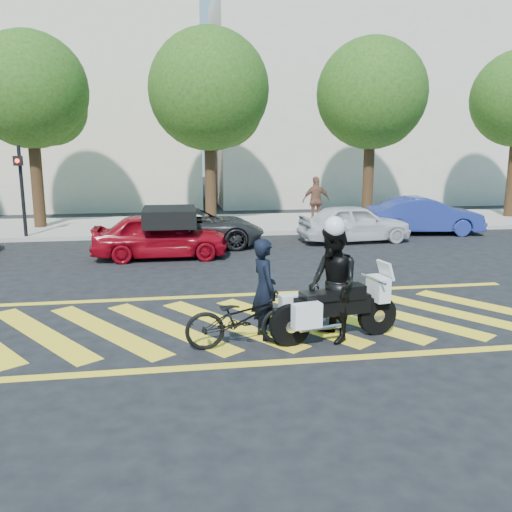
{
  "coord_description": "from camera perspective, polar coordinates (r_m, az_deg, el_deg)",
  "views": [
    {
      "loc": [
        -1.61,
        -9.46,
        3.26
      ],
      "look_at": [
        0.06,
        1.01,
        1.05
      ],
      "focal_mm": 38.0,
      "sensor_mm": 36.0,
      "label": 1
    }
  ],
  "objects": [
    {
      "name": "ground",
      "position": [
        10.14,
        0.55,
        -6.99
      ],
      "size": [
        90.0,
        90.0,
        0.0
      ],
      "primitive_type": "plane",
      "color": "black",
      "rests_on": "ground"
    },
    {
      "name": "sidewalk",
      "position": [
        21.76,
        -4.74,
        3.32
      ],
      "size": [
        60.0,
        5.0,
        0.15
      ],
      "primitive_type": "cube",
      "color": "#9E998E",
      "rests_on": "ground"
    },
    {
      "name": "crosswalk",
      "position": [
        10.13,
        0.33,
        -6.98
      ],
      "size": [
        12.33,
        4.0,
        0.01
      ],
      "color": "yellow",
      "rests_on": "ground"
    },
    {
      "name": "building_left",
      "position": [
        31.18,
        -21.57,
        14.18
      ],
      "size": [
        16.0,
        8.0,
        10.0
      ],
      "primitive_type": "cube",
      "color": "beige",
      "rests_on": "ground"
    },
    {
      "name": "building_right",
      "position": [
        32.34,
        10.5,
        15.56
      ],
      "size": [
        16.0,
        8.0,
        11.0
      ],
      "primitive_type": "cube",
      "color": "beige",
      "rests_on": "ground"
    },
    {
      "name": "tree_left",
      "position": [
        22.12,
        -22.32,
        15.42
      ],
      "size": [
        4.2,
        4.2,
        7.26
      ],
      "color": "black",
      "rests_on": "ground"
    },
    {
      "name": "tree_center",
      "position": [
        21.68,
        -4.63,
        16.6
      ],
      "size": [
        4.6,
        4.6,
        7.56
      ],
      "color": "black",
      "rests_on": "ground"
    },
    {
      "name": "tree_right",
      "position": [
        23.12,
        12.32,
        15.95
      ],
      "size": [
        4.4,
        4.4,
        7.41
      ],
      "color": "black",
      "rests_on": "ground"
    },
    {
      "name": "signal_pole",
      "position": [
        19.86,
        -23.49,
        6.94
      ],
      "size": [
        0.28,
        0.43,
        3.2
      ],
      "color": "black",
      "rests_on": "ground"
    },
    {
      "name": "officer_bike",
      "position": [
        9.11,
        0.86,
        -3.5
      ],
      "size": [
        0.53,
        0.7,
        1.72
      ],
      "primitive_type": "imported",
      "rotation": [
        0.0,
        0.0,
        1.77
      ],
      "color": "black",
      "rests_on": "ground"
    },
    {
      "name": "bicycle",
      "position": [
        8.82,
        -1.4,
        -6.53
      ],
      "size": [
        1.91,
        0.75,
        0.99
      ],
      "primitive_type": "imported",
      "rotation": [
        0.0,
        0.0,
        1.62
      ],
      "color": "black",
      "rests_on": "ground"
    },
    {
      "name": "police_motorcycle",
      "position": [
        9.19,
        8.13,
        -5.44
      ],
      "size": [
        2.32,
        0.92,
        1.03
      ],
      "rotation": [
        0.0,
        0.0,
        0.19
      ],
      "color": "black",
      "rests_on": "ground"
    },
    {
      "name": "officer_moto",
      "position": [
        9.08,
        8.1,
        -2.95
      ],
      "size": [
        0.9,
        1.06,
        1.94
      ],
      "primitive_type": "imported",
      "rotation": [
        0.0,
        0.0,
        -1.38
      ],
      "color": "black",
      "rests_on": "ground"
    },
    {
      "name": "red_convertible",
      "position": [
        15.84,
        -10.01,
        2.14
      ],
      "size": [
        3.88,
        1.59,
        1.32
      ],
      "primitive_type": "imported",
      "rotation": [
        0.0,
        0.0,
        1.56
      ],
      "color": "maroon",
      "rests_on": "ground"
    },
    {
      "name": "parked_mid_left",
      "position": [
        17.48,
        -6.65,
        3.04
      ],
      "size": [
        4.6,
        2.22,
        1.26
      ],
      "primitive_type": "imported",
      "rotation": [
        0.0,
        0.0,
        1.54
      ],
      "color": "black",
      "rests_on": "ground"
    },
    {
      "name": "parked_mid_right",
      "position": [
        18.5,
        10.33,
        3.43
      ],
      "size": [
        3.87,
        1.84,
        1.28
      ],
      "primitive_type": "imported",
      "rotation": [
        0.0,
        0.0,
        1.66
      ],
      "color": "silver",
      "rests_on": "ground"
    },
    {
      "name": "parked_right",
      "position": [
        20.75,
        17.31,
        4.08
      ],
      "size": [
        4.23,
        1.96,
        1.34
      ],
      "primitive_type": "imported",
      "rotation": [
        0.0,
        0.0,
        1.44
      ],
      "color": "navy",
      "rests_on": "ground"
    },
    {
      "name": "pedestrian_right",
      "position": [
        21.16,
        6.35,
        5.8
      ],
      "size": [
        1.12,
        0.52,
        1.87
      ],
      "primitive_type": "imported",
      "rotation": [
        0.0,
        0.0,
        3.2
      ],
      "color": "brown",
      "rests_on": "sidewalk"
    }
  ]
}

